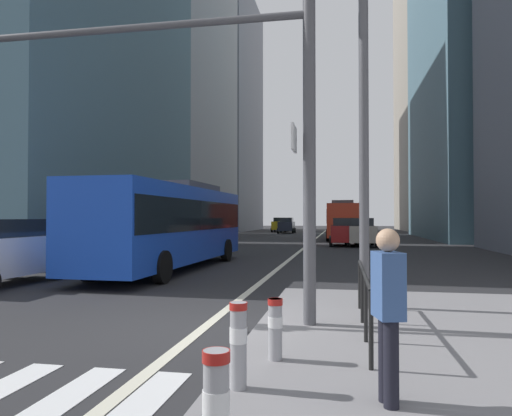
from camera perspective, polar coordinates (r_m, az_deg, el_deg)
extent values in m
plane|color=#28282B|center=(28.31, 5.51, -5.17)|extent=(160.00, 160.00, 0.00)
cube|color=beige|center=(38.26, 6.82, -4.10)|extent=(0.20, 80.00, 0.01)
cube|color=#9E9EA3|center=(52.61, -10.79, 14.42)|extent=(11.20, 18.79, 32.15)
cube|color=slate|center=(72.49, -4.60, 11.45)|extent=(10.53, 18.78, 35.54)
cube|color=slate|center=(52.76, 27.63, 21.34)|extent=(13.79, 21.17, 44.10)
cube|color=gray|center=(76.98, 21.75, 15.47)|extent=(11.37, 24.14, 47.75)
cube|color=blue|center=(18.13, -10.37, -1.97)|extent=(2.74, 11.39, 2.75)
cube|color=black|center=(18.13, -10.37, -0.89)|extent=(2.77, 11.16, 1.10)
cube|color=#4C4C51|center=(19.75, -8.50, 2.52)|extent=(1.83, 4.12, 0.30)
cylinder|color=black|center=(14.39, -11.40, -7.08)|extent=(0.32, 1.01, 1.00)
cylinder|color=black|center=(15.49, -19.65, -6.61)|extent=(0.32, 1.01, 1.00)
cylinder|color=black|center=(21.24, -3.66, -5.17)|extent=(0.32, 1.01, 1.00)
cylinder|color=black|center=(21.99, -9.72, -5.02)|extent=(0.32, 1.01, 1.00)
cube|color=silver|center=(15.63, -28.74, -5.13)|extent=(1.86, 4.33, 1.10)
cube|color=black|center=(15.71, -28.36, -2.15)|extent=(1.54, 2.35, 0.52)
cylinder|color=black|center=(16.29, -22.94, -6.95)|extent=(0.23, 0.64, 0.64)
cylinder|color=black|center=(17.38, -27.92, -6.54)|extent=(0.23, 0.64, 0.64)
cube|color=red|center=(42.65, 10.47, -1.47)|extent=(2.63, 11.70, 2.75)
cube|color=black|center=(42.65, 10.47, -1.01)|extent=(2.67, 11.47, 1.10)
cube|color=#4C4C51|center=(40.92, 10.49, 0.65)|extent=(1.80, 4.22, 0.30)
cylinder|color=black|center=(46.42, 8.94, -2.96)|extent=(0.31, 1.00, 1.00)
cylinder|color=black|center=(46.44, 11.91, -2.95)|extent=(0.31, 1.00, 1.00)
cylinder|color=black|center=(38.95, 8.76, -3.31)|extent=(0.31, 1.00, 1.00)
cylinder|color=black|center=(38.98, 12.30, -3.30)|extent=(0.31, 1.00, 1.00)
cube|color=#198456|center=(59.10, 10.25, -1.37)|extent=(2.57, 11.09, 2.75)
cube|color=black|center=(59.10, 10.25, -1.04)|extent=(2.61, 10.87, 1.10)
cube|color=#4C4C51|center=(57.46, 10.23, 0.14)|extent=(1.78, 4.00, 0.30)
cylinder|color=black|center=(62.69, 9.19, -2.48)|extent=(0.31, 1.00, 1.00)
cylinder|color=black|center=(62.66, 11.39, -2.47)|extent=(0.31, 1.00, 1.00)
cylinder|color=black|center=(55.61, 8.98, -2.65)|extent=(0.31, 1.00, 1.00)
cylinder|color=black|center=(55.58, 11.45, -2.64)|extent=(0.31, 1.00, 1.00)
cube|color=#232838|center=(58.44, 3.75, -2.23)|extent=(1.87, 4.34, 1.10)
cube|color=black|center=(58.58, 3.76, -1.43)|extent=(1.55, 2.35, 0.52)
cylinder|color=black|center=(56.91, 4.52, -2.81)|extent=(0.23, 0.64, 0.64)
cylinder|color=black|center=(57.09, 2.70, -2.81)|extent=(0.23, 0.64, 0.64)
cylinder|color=black|center=(59.83, 4.75, -2.73)|extent=(0.23, 0.64, 0.64)
cylinder|color=black|center=(60.00, 3.02, -2.72)|extent=(0.23, 0.64, 0.64)
cube|color=maroon|center=(33.25, 10.67, -3.05)|extent=(1.91, 4.28, 1.10)
cube|color=black|center=(33.08, 10.67, -1.66)|extent=(1.56, 2.32, 0.52)
cylinder|color=black|center=(34.69, 9.09, -3.88)|extent=(0.24, 0.65, 0.64)
cylinder|color=black|center=(34.75, 12.09, -3.87)|extent=(0.24, 0.65, 0.64)
cylinder|color=black|center=(31.82, 9.11, -4.13)|extent=(0.24, 0.65, 0.64)
cylinder|color=black|center=(31.89, 12.39, -4.11)|extent=(0.24, 0.65, 0.64)
cube|color=#B2A899|center=(32.99, 12.66, -3.06)|extent=(1.96, 4.26, 1.10)
cube|color=black|center=(32.82, 12.67, -1.65)|extent=(1.59, 2.32, 0.52)
cylinder|color=black|center=(34.37, 10.96, -3.90)|extent=(0.25, 0.65, 0.64)
cylinder|color=black|center=(34.51, 13.98, -3.88)|extent=(0.25, 0.65, 0.64)
cylinder|color=black|center=(31.53, 11.22, -4.15)|extent=(0.25, 0.65, 0.64)
cylinder|color=black|center=(31.68, 14.52, -4.12)|extent=(0.25, 0.65, 0.64)
cube|color=gold|center=(63.58, 2.94, -2.14)|extent=(1.81, 4.46, 1.10)
cube|color=black|center=(63.72, 2.96, -1.41)|extent=(1.51, 2.41, 0.52)
cylinder|color=black|center=(61.99, 3.60, -2.67)|extent=(0.22, 0.64, 0.64)
cylinder|color=black|center=(62.22, 1.94, -2.67)|extent=(0.22, 0.64, 0.64)
cylinder|color=black|center=(64.99, 3.91, -2.60)|extent=(0.22, 0.64, 0.64)
cylinder|color=black|center=(65.21, 2.31, -2.60)|extent=(0.22, 0.64, 0.64)
cylinder|color=#515156|center=(8.22, 6.53, 6.92)|extent=(0.22, 0.22, 6.00)
cylinder|color=#515156|center=(9.68, -14.90, 20.44)|extent=(6.63, 0.14, 0.14)
cube|color=white|center=(8.10, 4.65, 8.48)|extent=(0.04, 0.60, 0.44)
cylinder|color=#56565B|center=(10.14, 13.01, 11.15)|extent=(0.20, 0.20, 8.00)
cylinder|color=white|center=(3.49, -4.89, -22.52)|extent=(0.19, 0.19, 0.17)
cylinder|color=#B21E19|center=(3.38, -4.88, -17.56)|extent=(0.20, 0.20, 0.08)
cylinder|color=#99999E|center=(5.26, -2.17, -16.40)|extent=(0.18, 0.18, 0.93)
cylinder|color=white|center=(5.23, -2.17, -15.23)|extent=(0.19, 0.19, 0.17)
cylinder|color=#B21E19|center=(5.16, -2.16, -11.87)|extent=(0.20, 0.20, 0.08)
cylinder|color=#99999E|center=(6.27, 2.36, -14.55)|extent=(0.18, 0.18, 0.79)
cylinder|color=white|center=(6.25, 2.36, -13.71)|extent=(0.19, 0.19, 0.14)
cylinder|color=#B21E19|center=(6.19, 2.36, -11.36)|extent=(0.20, 0.20, 0.08)
cylinder|color=black|center=(6.02, 13.86, -14.30)|extent=(0.06, 0.06, 0.95)
cylinder|color=black|center=(7.27, 13.25, -11.99)|extent=(0.06, 0.06, 0.95)
cylinder|color=black|center=(8.54, 12.84, -10.36)|extent=(0.06, 0.06, 0.95)
cylinder|color=black|center=(9.81, 12.53, -9.16)|extent=(0.06, 0.06, 0.95)
cylinder|color=black|center=(7.83, 13.01, -7.69)|extent=(0.06, 3.85, 0.06)
cylinder|color=black|center=(4.96, 16.17, -17.79)|extent=(0.15, 0.15, 0.85)
cylinder|color=black|center=(5.10, 15.56, -17.30)|extent=(0.15, 0.15, 0.85)
cube|color=#38568E|center=(4.87, 15.81, -9.03)|extent=(0.32, 0.42, 0.65)
sphere|color=tan|center=(4.83, 15.78, -3.80)|extent=(0.23, 0.23, 0.23)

